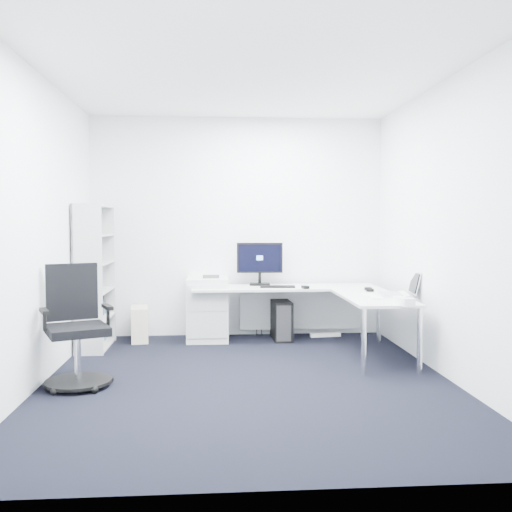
{
  "coord_description": "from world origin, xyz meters",
  "views": [
    {
      "loc": [
        -0.3,
        -5.0,
        1.41
      ],
      "look_at": [
        0.15,
        1.05,
        1.05
      ],
      "focal_mm": 40.0,
      "sensor_mm": 36.0,
      "label": 1
    }
  ],
  "objects": [
    {
      "name": "white_keyboard",
      "position": [
        1.32,
        0.7,
        0.65
      ],
      "size": [
        0.12,
        0.4,
        0.01
      ],
      "primitive_type": "cube",
      "rotation": [
        0.0,
        0.0,
        0.02
      ],
      "color": "white",
      "rests_on": "l_desk"
    },
    {
      "name": "task_chair",
      "position": [
        -1.46,
        -0.09,
        0.52
      ],
      "size": [
        0.77,
        0.77,
        1.05
      ],
      "primitive_type": null,
      "rotation": [
        0.0,
        0.0,
        0.4
      ],
      "color": "black",
      "rests_on": "ground"
    },
    {
      "name": "drawer_pedestal",
      "position": [
        -0.38,
        1.82,
        0.37
      ],
      "size": [
        0.49,
        0.61,
        0.75
      ],
      "primitive_type": "cube",
      "color": "silver",
      "rests_on": "ground"
    },
    {
      "name": "wall_back",
      "position": [
        0.0,
        2.1,
        1.35
      ],
      "size": [
        3.6,
        0.02,
        2.7
      ],
      "primitive_type": "cube",
      "color": "white",
      "rests_on": "ground"
    },
    {
      "name": "tissue_box",
      "position": [
        1.45,
        0.1,
        0.68
      ],
      "size": [
        0.15,
        0.23,
        0.07
      ],
      "primitive_type": "cube",
      "rotation": [
        0.0,
        0.0,
        0.21
      ],
      "color": "white",
      "rests_on": "l_desk"
    },
    {
      "name": "orange_fruit",
      "position": [
        1.47,
        0.21,
        0.68
      ],
      "size": [
        0.08,
        0.08,
        0.08
      ],
      "primitive_type": "sphere",
      "color": "orange",
      "rests_on": "l_desk"
    },
    {
      "name": "black_keyboard",
      "position": [
        0.45,
        1.62,
        0.66
      ],
      "size": [
        0.42,
        0.17,
        0.02
      ],
      "primitive_type": "cube",
      "rotation": [
        0.0,
        0.0,
        -0.07
      ],
      "color": "black",
      "rests_on": "l_desk"
    },
    {
      "name": "wall_left",
      "position": [
        -1.8,
        0.0,
        1.35
      ],
      "size": [
        0.02,
        4.2,
        2.7
      ],
      "primitive_type": "cube",
      "color": "white",
      "rests_on": "ground"
    },
    {
      "name": "power_strip",
      "position": [
        1.07,
        1.88,
        0.02
      ],
      "size": [
        0.39,
        0.11,
        0.04
      ],
      "primitive_type": "cube",
      "rotation": [
        0.0,
        0.0,
        0.12
      ],
      "color": "white",
      "rests_on": "ground"
    },
    {
      "name": "ceiling",
      "position": [
        0.0,
        0.0,
        2.7
      ],
      "size": [
        4.2,
        4.2,
        0.0
      ],
      "primitive_type": "plane",
      "color": "white"
    },
    {
      "name": "bookshelf",
      "position": [
        -1.62,
        1.45,
        0.8
      ],
      "size": [
        0.31,
        0.8,
        1.61
      ],
      "primitive_type": null,
      "color": "#B7BABA",
      "rests_on": "ground"
    },
    {
      "name": "wall_right",
      "position": [
        1.8,
        0.0,
        1.35
      ],
      "size": [
        0.02,
        4.2,
        2.7
      ],
      "primitive_type": "cube",
      "color": "white",
      "rests_on": "ground"
    },
    {
      "name": "mouse",
      "position": [
        0.75,
        1.48,
        0.66
      ],
      "size": [
        0.08,
        0.12,
        0.03
      ],
      "primitive_type": "cube",
      "rotation": [
        0.0,
        0.0,
        0.21
      ],
      "color": "black",
      "rests_on": "l_desk"
    },
    {
      "name": "monitor",
      "position": [
        0.26,
        1.88,
        0.91
      ],
      "size": [
        0.57,
        0.22,
        0.53
      ],
      "primitive_type": null,
      "rotation": [
        0.0,
        0.0,
        -0.07
      ],
      "color": "black",
      "rests_on": "l_desk"
    },
    {
      "name": "black_pc_tower",
      "position": [
        0.51,
        1.77,
        0.23
      ],
      "size": [
        0.23,
        0.49,
        0.47
      ],
      "primitive_type": "cube",
      "rotation": [
        0.0,
        0.0,
        0.04
      ],
      "color": "black",
      "rests_on": "ground"
    },
    {
      "name": "l_desk",
      "position": [
        0.55,
        1.4,
        0.32
      ],
      "size": [
        2.21,
        1.24,
        0.65
      ],
      "primitive_type": null,
      "color": "silver",
      "rests_on": "ground"
    },
    {
      "name": "laptop",
      "position": [
        1.57,
        0.8,
        0.78
      ],
      "size": [
        0.42,
        0.41,
        0.26
      ],
      "primitive_type": null,
      "rotation": [
        0.0,
        0.0,
        -0.14
      ],
      "color": "silver",
      "rests_on": "l_desk"
    },
    {
      "name": "wall_front",
      "position": [
        0.0,
        -2.1,
        1.35
      ],
      "size": [
        3.6,
        0.02,
        2.7
      ],
      "primitive_type": "cube",
      "color": "white",
      "rests_on": "ground"
    },
    {
      "name": "headphones",
      "position": [
        1.43,
        1.22,
        0.67
      ],
      "size": [
        0.15,
        0.21,
        0.05
      ],
      "primitive_type": null,
      "rotation": [
        0.0,
        0.0,
        -0.12
      ],
      "color": "black",
      "rests_on": "l_desk"
    },
    {
      "name": "ground",
      "position": [
        0.0,
        0.0,
        0.0
      ],
      "size": [
        4.2,
        4.2,
        0.0
      ],
      "primitive_type": "plane",
      "color": "black"
    },
    {
      "name": "desk_phone",
      "position": [
        -0.34,
        1.78,
        0.71
      ],
      "size": [
        0.2,
        0.2,
        0.14
      ],
      "primitive_type": null,
      "rotation": [
        0.0,
        0.0,
        0.06
      ],
      "color": "#28282A",
      "rests_on": "l_desk"
    },
    {
      "name": "beige_pc_tower",
      "position": [
        -1.18,
        1.79,
        0.2
      ],
      "size": [
        0.25,
        0.45,
        0.41
      ],
      "primitive_type": "cube",
      "rotation": [
        0.0,
        0.0,
        0.13
      ],
      "color": "beige",
      "rests_on": "ground"
    }
  ]
}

